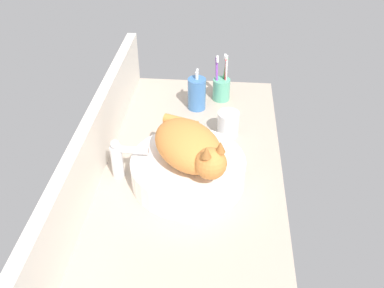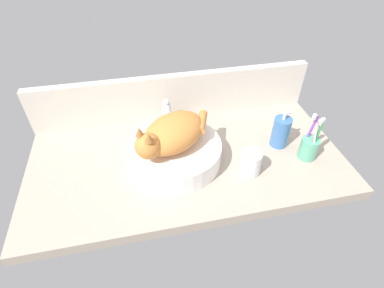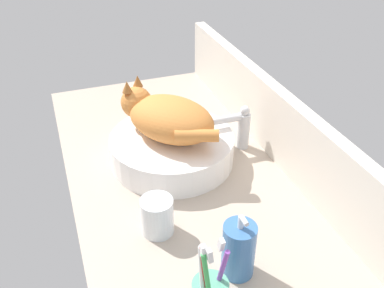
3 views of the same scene
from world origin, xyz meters
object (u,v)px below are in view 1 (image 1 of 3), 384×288
(toothbrush_cup, at_px, (222,87))
(sink_basin, at_px, (188,170))
(soap_dispenser, at_px, (197,94))
(water_glass, at_px, (228,125))
(faucet, at_px, (120,157))
(cat, at_px, (191,147))

(toothbrush_cup, bearing_deg, sink_basin, 170.20)
(soap_dispenser, xyz_separation_m, toothbrush_cup, (0.08, -0.09, -0.01))
(sink_basin, bearing_deg, water_glass, -24.52)
(faucet, xyz_separation_m, toothbrush_cup, (0.49, -0.29, -0.02))
(sink_basin, bearing_deg, cat, -140.45)
(soap_dispenser, height_order, water_glass, soap_dispenser)
(sink_basin, bearing_deg, faucet, 88.98)
(faucet, bearing_deg, water_glass, -52.14)
(sink_basin, height_order, toothbrush_cup, toothbrush_cup)
(faucet, distance_m, toothbrush_cup, 0.57)
(cat, relative_size, soap_dispenser, 1.93)
(cat, xyz_separation_m, soap_dispenser, (0.43, 0.01, -0.07))
(faucet, relative_size, toothbrush_cup, 0.73)
(sink_basin, relative_size, toothbrush_cup, 1.83)
(cat, height_order, toothbrush_cup, cat)
(soap_dispenser, xyz_separation_m, water_glass, (-0.17, -0.12, -0.02))
(sink_basin, xyz_separation_m, cat, (-0.01, -0.01, 0.10))
(sink_basin, relative_size, cat, 1.14)
(sink_basin, distance_m, cat, 0.10)
(cat, bearing_deg, toothbrush_cup, -8.63)
(cat, xyz_separation_m, water_glass, (0.26, -0.11, -0.10))
(sink_basin, height_order, cat, cat)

